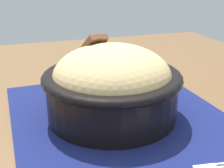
# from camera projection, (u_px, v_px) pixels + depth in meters

# --- Properties ---
(table) EXTENTS (1.08, 0.93, 0.75)m
(table) POSITION_uv_depth(u_px,v_px,m) (112.00, 168.00, 0.46)
(table) COLOR brown
(table) RESTS_ON ground_plane
(placemat) EXTENTS (0.43, 0.32, 0.00)m
(placemat) POSITION_uv_depth(u_px,v_px,m) (130.00, 129.00, 0.42)
(placemat) COLOR #11194C
(placemat) RESTS_ON table
(bowl) EXTENTS (0.24, 0.24, 0.12)m
(bowl) POSITION_uv_depth(u_px,v_px,m) (112.00, 84.00, 0.44)
(bowl) COLOR black
(bowl) RESTS_ON placemat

